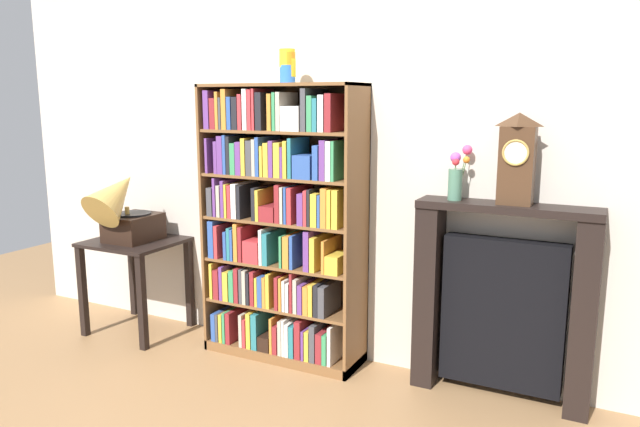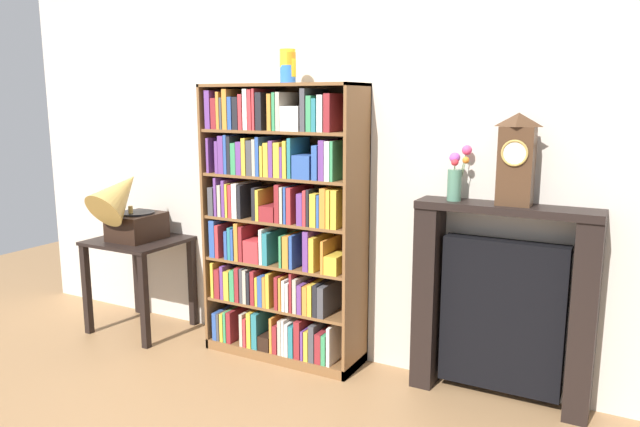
{
  "view_description": "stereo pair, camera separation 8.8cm",
  "coord_description": "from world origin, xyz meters",
  "px_view_note": "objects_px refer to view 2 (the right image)",
  "views": [
    {
      "loc": [
        1.79,
        -2.9,
        1.56
      ],
      "look_at": [
        0.25,
        0.13,
        0.92
      ],
      "focal_mm": 33.66,
      "sensor_mm": 36.0,
      "label": 1
    },
    {
      "loc": [
        1.87,
        -2.85,
        1.56
      ],
      "look_at": [
        0.25,
        0.13,
        0.92
      ],
      "focal_mm": 33.66,
      "sensor_mm": 36.0,
      "label": 2
    }
  ],
  "objects_px": {
    "mantel_clock": "(516,159)",
    "flower_vase": "(456,176)",
    "bookshelf": "(280,228)",
    "fireplace_mantel": "(502,305)",
    "cup_stack": "(288,66)",
    "gramophone": "(126,207)",
    "side_table_left": "(139,259)"
  },
  "relations": [
    {
      "from": "fireplace_mantel",
      "to": "side_table_left",
      "type": "bearing_deg",
      "value": -175.81
    },
    {
      "from": "bookshelf",
      "to": "side_table_left",
      "type": "distance_m",
      "value": 1.13
    },
    {
      "from": "bookshelf",
      "to": "flower_vase",
      "type": "distance_m",
      "value": 1.1
    },
    {
      "from": "cup_stack",
      "to": "gramophone",
      "type": "relative_size",
      "value": 0.35
    },
    {
      "from": "gramophone",
      "to": "fireplace_mantel",
      "type": "relative_size",
      "value": 0.52
    },
    {
      "from": "bookshelf",
      "to": "fireplace_mantel",
      "type": "bearing_deg",
      "value": 3.67
    },
    {
      "from": "flower_vase",
      "to": "side_table_left",
      "type": "bearing_deg",
      "value": -175.58
    },
    {
      "from": "gramophone",
      "to": "mantel_clock",
      "type": "xyz_separation_m",
      "value": [
        2.41,
        0.24,
        0.4
      ]
    },
    {
      "from": "cup_stack",
      "to": "fireplace_mantel",
      "type": "relative_size",
      "value": 0.18
    },
    {
      "from": "bookshelf",
      "to": "gramophone",
      "type": "relative_size",
      "value": 3.07
    },
    {
      "from": "cup_stack",
      "to": "flower_vase",
      "type": "xyz_separation_m",
      "value": [
        0.96,
        0.09,
        -0.57
      ]
    },
    {
      "from": "bookshelf",
      "to": "mantel_clock",
      "type": "height_order",
      "value": "bookshelf"
    },
    {
      "from": "mantel_clock",
      "to": "flower_vase",
      "type": "distance_m",
      "value": 0.31
    },
    {
      "from": "bookshelf",
      "to": "gramophone",
      "type": "xyz_separation_m",
      "value": [
        -1.08,
        -0.17,
        0.07
      ]
    },
    {
      "from": "fireplace_mantel",
      "to": "mantel_clock",
      "type": "relative_size",
      "value": 2.29
    },
    {
      "from": "bookshelf",
      "to": "cup_stack",
      "type": "height_order",
      "value": "cup_stack"
    },
    {
      "from": "bookshelf",
      "to": "fireplace_mantel",
      "type": "relative_size",
      "value": 1.58
    },
    {
      "from": "bookshelf",
      "to": "mantel_clock",
      "type": "distance_m",
      "value": 1.42
    },
    {
      "from": "gramophone",
      "to": "mantel_clock",
      "type": "height_order",
      "value": "mantel_clock"
    },
    {
      "from": "mantel_clock",
      "to": "gramophone",
      "type": "bearing_deg",
      "value": -174.33
    },
    {
      "from": "cup_stack",
      "to": "gramophone",
      "type": "height_order",
      "value": "cup_stack"
    },
    {
      "from": "bookshelf",
      "to": "cup_stack",
      "type": "distance_m",
      "value": 0.95
    },
    {
      "from": "bookshelf",
      "to": "fireplace_mantel",
      "type": "height_order",
      "value": "bookshelf"
    },
    {
      "from": "cup_stack",
      "to": "fireplace_mantel",
      "type": "bearing_deg",
      "value": 4.49
    },
    {
      "from": "fireplace_mantel",
      "to": "flower_vase",
      "type": "distance_m",
      "value": 0.71
    },
    {
      "from": "mantel_clock",
      "to": "flower_vase",
      "type": "xyz_separation_m",
      "value": [
        -0.3,
        0.01,
        -0.1
      ]
    },
    {
      "from": "gramophone",
      "to": "flower_vase",
      "type": "xyz_separation_m",
      "value": [
        2.12,
        0.25,
        0.3
      ]
    },
    {
      "from": "bookshelf",
      "to": "flower_vase",
      "type": "xyz_separation_m",
      "value": [
        1.04,
        0.07,
        0.37
      ]
    },
    {
      "from": "fireplace_mantel",
      "to": "flower_vase",
      "type": "height_order",
      "value": "flower_vase"
    },
    {
      "from": "gramophone",
      "to": "fireplace_mantel",
      "type": "xyz_separation_m",
      "value": [
        2.38,
        0.26,
        -0.36
      ]
    },
    {
      "from": "bookshelf",
      "to": "gramophone",
      "type": "distance_m",
      "value": 1.09
    },
    {
      "from": "bookshelf",
      "to": "mantel_clock",
      "type": "relative_size",
      "value": 3.63
    }
  ]
}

